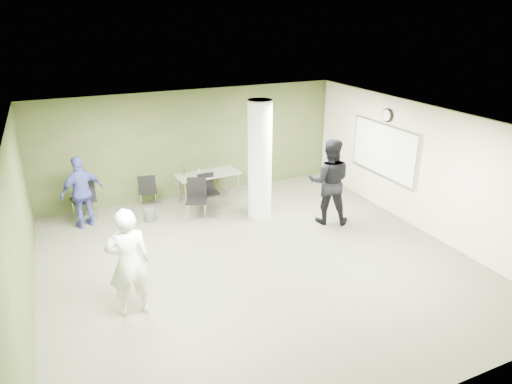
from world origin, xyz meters
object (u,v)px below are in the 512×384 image
woman_white (129,263)px  chair_back_left (84,197)px  man_blue (82,192)px  man_black (329,181)px  folding_table (207,175)px

woman_white → chair_back_left: bearing=-80.7°
woman_white → man_blue: 3.76m
man_black → folding_table: bearing=-17.6°
chair_back_left → woman_white: woman_white is taller
folding_table → chair_back_left: bearing=174.3°
chair_back_left → man_blue: bearing=71.1°
woman_white → man_blue: bearing=-79.6°
folding_table → woman_white: woman_white is taller
folding_table → man_blue: size_ratio=0.98×
folding_table → man_black: (2.14, -2.34, 0.29)m
woman_white → man_black: 5.08m
woman_white → folding_table: bearing=-119.1°
chair_back_left → man_black: 5.72m
chair_back_left → man_black: man_black is taller
chair_back_left → man_blue: 0.46m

